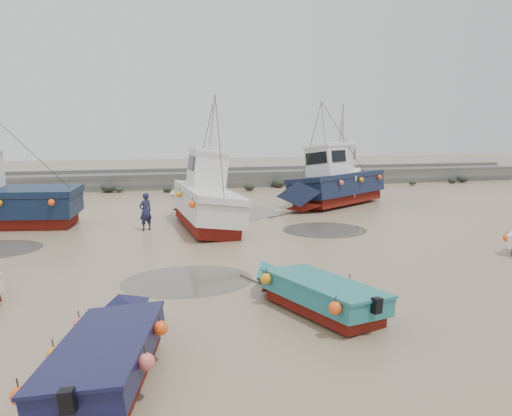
# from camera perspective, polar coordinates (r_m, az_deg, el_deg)

# --- Properties ---
(ground) EXTENTS (120.00, 120.00, 0.00)m
(ground) POSITION_cam_1_polar(r_m,az_deg,el_deg) (17.96, -2.62, -5.87)
(ground) COLOR #987D62
(ground) RESTS_ON ground
(seawall) EXTENTS (60.00, 4.92, 1.50)m
(seawall) POSITION_cam_1_polar(r_m,az_deg,el_deg) (39.36, -8.98, 3.17)
(seawall) COLOR #63635E
(seawall) RESTS_ON ground
(puddle_a) EXTENTS (4.09, 4.09, 0.01)m
(puddle_a) POSITION_cam_1_polar(r_m,az_deg,el_deg) (15.65, -7.83, -8.21)
(puddle_a) COLOR #4F4940
(puddle_a) RESTS_ON ground
(puddle_b) EXTENTS (3.89, 3.89, 0.01)m
(puddle_b) POSITION_cam_1_polar(r_m,az_deg,el_deg) (23.20, 7.83, -2.49)
(puddle_b) COLOR #4F4940
(puddle_b) RESTS_ON ground
(puddle_d) EXTENTS (5.94, 5.94, 0.01)m
(puddle_d) POSITION_cam_1_polar(r_m,az_deg,el_deg) (27.91, -3.77, -0.46)
(puddle_d) COLOR #4F4940
(puddle_d) RESTS_ON ground
(dinghy_1) EXTENTS (2.69, 5.92, 1.43)m
(dinghy_1) POSITION_cam_1_polar(r_m,az_deg,el_deg) (10.23, -16.01, -14.87)
(dinghy_1) COLOR #68140A
(dinghy_1) RESTS_ON ground
(dinghy_2) EXTENTS (2.85, 5.48, 1.43)m
(dinghy_2) POSITION_cam_1_polar(r_m,az_deg,el_deg) (13.11, 6.52, -9.12)
(dinghy_2) COLOR #68140A
(dinghy_2) RESTS_ON ground
(cabin_boat_1) EXTENTS (2.83, 9.66, 6.22)m
(cabin_boat_1) POSITION_cam_1_polar(r_m,az_deg,el_deg) (23.83, -6.23, 1.15)
(cabin_boat_1) COLOR #68140A
(cabin_boat_1) RESTS_ON ground
(cabin_boat_2) EXTENTS (9.18, 6.60, 6.22)m
(cabin_boat_2) POSITION_cam_1_polar(r_m,az_deg,el_deg) (30.26, 8.90, 2.76)
(cabin_boat_2) COLOR #68140A
(cabin_boat_2) RESTS_ON ground
(cabin_boat_3) EXTENTS (5.72, 8.72, 6.22)m
(cabin_boat_3) POSITION_cam_1_polar(r_m,az_deg,el_deg) (34.00, 9.49, 3.49)
(cabin_boat_3) COLOR #68140A
(cabin_boat_3) RESTS_ON ground
(person) EXTENTS (0.75, 0.68, 1.73)m
(person) POSITION_cam_1_polar(r_m,az_deg,el_deg) (23.50, -12.44, -2.49)
(person) COLOR #1C1E3D
(person) RESTS_ON ground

